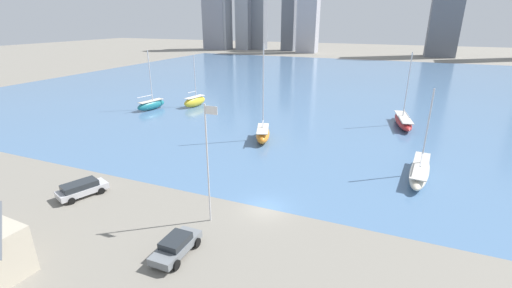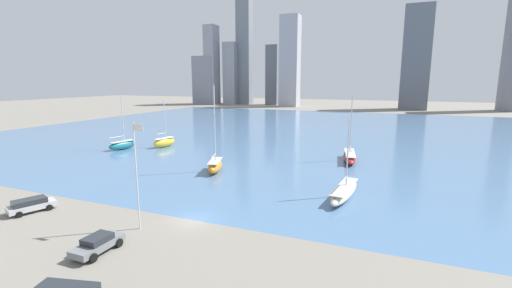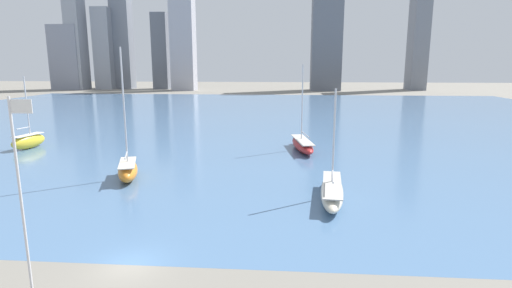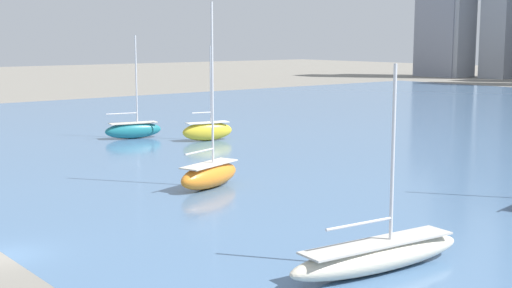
# 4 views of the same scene
# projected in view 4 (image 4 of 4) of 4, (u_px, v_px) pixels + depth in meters

# --- Properties ---
(ground_plane) EXTENTS (500.00, 500.00, 0.00)m
(ground_plane) POSITION_uv_depth(u_px,v_px,m) (7.00, 256.00, 38.21)
(ground_plane) COLOR gray
(sailboat_orange) EXTENTS (4.12, 7.02, 14.30)m
(sailboat_orange) POSITION_uv_depth(u_px,v_px,m) (209.00, 174.00, 55.42)
(sailboat_orange) COLOR orange
(sailboat_orange) RESTS_ON harbor_water
(sailboat_teal) EXTENTS (3.12, 6.93, 11.86)m
(sailboat_teal) POSITION_uv_depth(u_px,v_px,m) (133.00, 129.00, 82.67)
(sailboat_teal) COLOR #1E757F
(sailboat_teal) RESTS_ON harbor_water
(sailboat_cream) EXTENTS (3.14, 11.02, 10.36)m
(sailboat_cream) POSITION_uv_depth(u_px,v_px,m) (378.00, 255.00, 35.61)
(sailboat_cream) COLOR beige
(sailboat_cream) RESTS_ON harbor_water
(sailboat_yellow) EXTENTS (2.90, 6.25, 10.72)m
(sailboat_yellow) POSITION_uv_depth(u_px,v_px,m) (208.00, 130.00, 80.91)
(sailboat_yellow) COLOR yellow
(sailboat_yellow) RESTS_ON harbor_water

